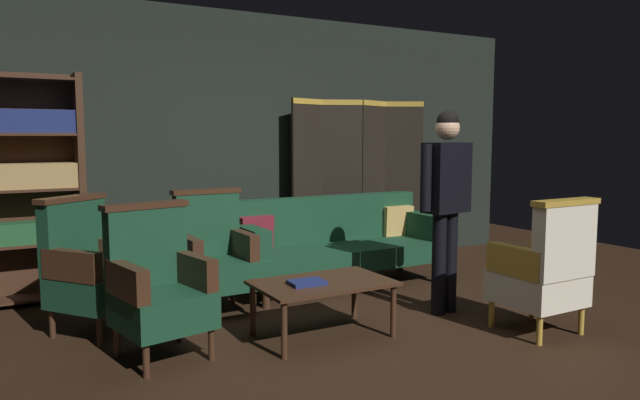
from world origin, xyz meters
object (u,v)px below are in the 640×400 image
armchair_wing_left (90,269)px  standing_figure (446,193)px  coffee_table (323,287)px  armchair_wing_far (214,255)px  armchair_wing_right (158,286)px  folding_screen (358,180)px  velvet_couch (336,240)px  armchair_gilt_accent (545,270)px  book_navy_cloth (307,283)px  bookshelf (29,184)px

armchair_wing_left → standing_figure: standing_figure is taller
coffee_table → armchair_wing_far: size_ratio=0.96×
armchair_wing_right → standing_figure: 2.43m
armchair_wing_far → armchair_wing_right: bearing=-129.9°
folding_screen → velvet_couch: (-0.72, -0.73, -0.53)m
armchair_gilt_accent → coffee_table: bearing=153.2°
folding_screen → armchair_gilt_accent: bearing=-92.3°
armchair_wing_far → standing_figure: (1.69, -0.98, 0.54)m
coffee_table → book_navy_cloth: bearing=-171.2°
armchair_gilt_accent → armchair_wing_far: bearing=138.5°
armchair_wing_far → standing_figure: size_ratio=0.61×
armchair_wing_left → folding_screen: bearing=18.9°
armchair_wing_right → folding_screen: bearing=33.3°
velvet_couch → book_navy_cloth: velvet_couch is taller
folding_screen → armchair_wing_right: 3.36m
velvet_couch → armchair_wing_far: 1.41m
velvet_couch → armchair_wing_right: size_ratio=2.04×
bookshelf → book_navy_cloth: size_ratio=8.01×
folding_screen → standing_figure: (-0.41, -1.99, 0.04)m
folding_screen → armchair_gilt_accent: 2.82m
bookshelf → velvet_couch: 2.87m
folding_screen → standing_figure: size_ratio=1.12×
folding_screen → armchair_wing_far: folding_screen is taller
coffee_table → armchair_gilt_accent: (1.49, -0.75, 0.12)m
coffee_table → book_navy_cloth: (-0.15, -0.02, 0.06)m
armchair_gilt_accent → folding_screen: bearing=87.7°
velvet_couch → armchair_wing_left: bearing=-172.1°
book_navy_cloth → armchair_wing_right: bearing=167.8°
armchair_gilt_accent → armchair_wing_left: size_ratio=1.00×
folding_screen → armchair_wing_right: folding_screen is taller
armchair_wing_left → armchair_wing_far: 0.99m
coffee_table → armchair_wing_far: bearing=116.2°
folding_screen → armchair_wing_left: size_ratio=1.83×
folding_screen → book_navy_cloth: (-1.75, -2.05, -0.55)m
velvet_couch → armchair_wing_far: bearing=-168.2°
standing_figure → armchair_wing_right: bearing=175.9°
folding_screen → armchair_gilt_accent: size_ratio=1.83×
bookshelf → armchair_wing_far: bookshelf is taller
armchair_wing_far → bookshelf: bearing=142.1°
bookshelf → book_navy_cloth: (1.67, -2.06, -0.64)m
armchair_wing_far → book_navy_cloth: armchair_wing_far is taller
book_navy_cloth → armchair_wing_far: bearing=108.7°
coffee_table → standing_figure: standing_figure is taller
armchair_wing_left → standing_figure: bearing=-19.2°
armchair_wing_right → armchair_wing_far: 1.05m
armchair_wing_far → standing_figure: 2.02m
armchair_wing_right → bookshelf: bearing=109.5°
bookshelf → armchair_wing_right: (0.65, -1.84, -0.59)m
bookshelf → standing_figure: bearing=-33.7°
folding_screen → book_navy_cloth: folding_screen is taller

